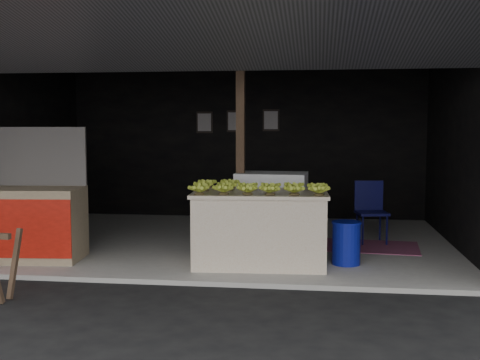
# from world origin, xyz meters

# --- Properties ---
(ground) EXTENTS (80.00, 80.00, 0.00)m
(ground) POSITION_xyz_m (0.00, 0.00, 0.00)
(ground) COLOR black
(ground) RESTS_ON ground
(concrete_slab) EXTENTS (7.00, 5.00, 0.06)m
(concrete_slab) POSITION_xyz_m (0.00, 2.50, 0.03)
(concrete_slab) COLOR gray
(concrete_slab) RESTS_ON ground
(shophouse) EXTENTS (7.40, 7.29, 3.02)m
(shophouse) POSITION_xyz_m (0.00, 2.82, 2.10)
(shophouse) COLOR black
(shophouse) RESTS_ON ground
(banana_table) EXTENTS (1.77, 1.14, 0.95)m
(banana_table) POSITION_xyz_m (0.68, 0.94, 0.54)
(banana_table) COLOR silver
(banana_table) RESTS_ON concrete_slab
(banana_pile) EXTENTS (1.64, 1.04, 0.19)m
(banana_pile) POSITION_xyz_m (0.68, 0.94, 1.10)
(banana_pile) COLOR gold
(banana_pile) RESTS_ON banana_table
(white_crate) EXTENTS (1.04, 0.74, 1.11)m
(white_crate) POSITION_xyz_m (0.75, 1.96, 0.62)
(white_crate) COLOR white
(white_crate) RESTS_ON concrete_slab
(neighbor_stall) EXTENTS (1.78, 0.92, 1.77)m
(neighbor_stall) POSITION_xyz_m (-2.58, 0.81, 0.59)
(neighbor_stall) COLOR #998466
(neighbor_stall) RESTS_ON concrete_slab
(water_barrel) EXTENTS (0.36, 0.36, 0.53)m
(water_barrel) POSITION_xyz_m (1.79, 1.09, 0.33)
(water_barrel) COLOR navy
(water_barrel) RESTS_ON concrete_slab
(plastic_chair) EXTENTS (0.52, 0.52, 0.94)m
(plastic_chair) POSITION_xyz_m (2.21, 2.65, 0.62)
(plastic_chair) COLOR #0A0B3C
(plastic_chair) RESTS_ON concrete_slab
(magenta_rug) EXTENTS (1.59, 1.14, 0.01)m
(magenta_rug) POSITION_xyz_m (2.14, 2.27, 0.07)
(magenta_rug) COLOR #7C1B58
(magenta_rug) RESTS_ON concrete_slab
(picture_frames) EXTENTS (1.62, 0.04, 0.46)m
(picture_frames) POSITION_xyz_m (-0.17, 4.89, 1.93)
(picture_frames) COLOR black
(picture_frames) RESTS_ON shophouse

